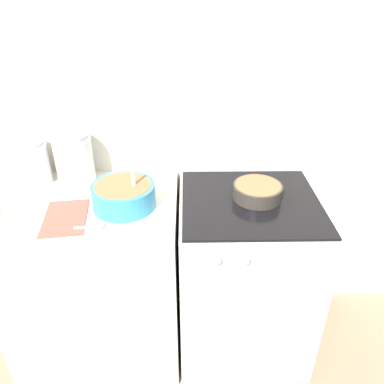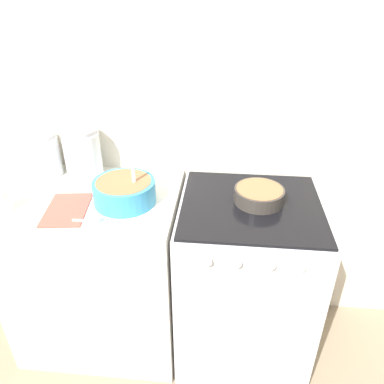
{
  "view_description": "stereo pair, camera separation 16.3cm",
  "coord_description": "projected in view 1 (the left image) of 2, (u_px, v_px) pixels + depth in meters",
  "views": [
    {
      "loc": [
        0.05,
        -1.13,
        1.78
      ],
      "look_at": [
        0.07,
        0.29,
        0.95
      ],
      "focal_mm": 35.0,
      "sensor_mm": 36.0,
      "label": 1
    },
    {
      "loc": [
        0.21,
        -1.12,
        1.78
      ],
      "look_at": [
        0.07,
        0.29,
        0.95
      ],
      "focal_mm": 35.0,
      "sensor_mm": 36.0,
      "label": 2
    }
  ],
  "objects": [
    {
      "name": "storage_jar_middle",
      "position": [
        75.0,
        162.0,
        1.78
      ],
      "size": [
        0.18,
        0.18,
        0.25
      ],
      "color": "silver",
      "rests_on": "countertop_cabinet"
    },
    {
      "name": "countertop_cabinet",
      "position": [
        98.0,
        277.0,
        1.9
      ],
      "size": [
        0.81,
        0.6,
        0.9
      ],
      "color": "silver",
      "rests_on": "ground_plane"
    },
    {
      "name": "stove",
      "position": [
        244.0,
        275.0,
        1.91
      ],
      "size": [
        0.64,
        0.62,
        0.9
      ],
      "color": "silver",
      "rests_on": "ground_plane"
    },
    {
      "name": "recipe_page",
      "position": [
        65.0,
        217.0,
        1.56
      ],
      "size": [
        0.21,
        0.29,
        0.01
      ],
      "color": "#CC4C3F",
      "rests_on": "countertop_cabinet"
    },
    {
      "name": "baking_pan",
      "position": [
        257.0,
        191.0,
        1.69
      ],
      "size": [
        0.22,
        0.22,
        0.07
      ],
      "color": "#38332D",
      "rests_on": "stove"
    },
    {
      "name": "mixing_bowl",
      "position": [
        124.0,
        194.0,
        1.61
      ],
      "size": [
        0.27,
        0.27,
        0.27
      ],
      "color": "#338CBF",
      "rests_on": "countertop_cabinet"
    },
    {
      "name": "wall_back",
      "position": [
        176.0,
        112.0,
        1.81
      ],
      "size": [
        4.62,
        0.05,
        2.4
      ],
      "color": "beige",
      "rests_on": "ground_plane"
    },
    {
      "name": "storage_jar_left",
      "position": [
        32.0,
        165.0,
        1.79
      ],
      "size": [
        0.17,
        0.17,
        0.21
      ],
      "color": "silver",
      "rests_on": "countertop_cabinet"
    },
    {
      "name": "measuring_spoon",
      "position": [
        96.0,
        226.0,
        1.49
      ],
      "size": [
        0.12,
        0.04,
        0.04
      ],
      "color": "white",
      "rests_on": "countertop_cabinet"
    }
  ]
}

